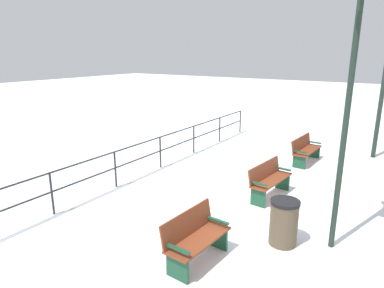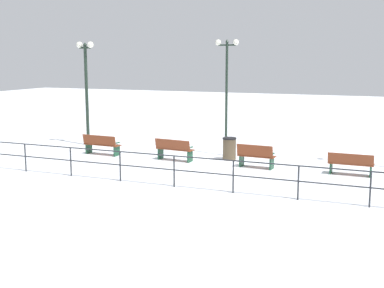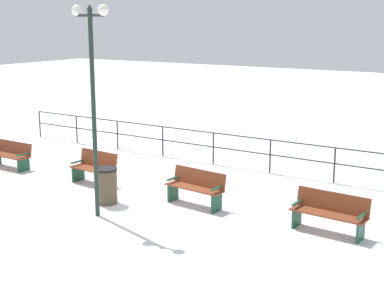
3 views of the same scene
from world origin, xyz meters
The scene contains 9 objects.
ground_plane centered at (0.00, 0.00, 0.00)m, with size 80.00×80.00×0.00m, color white.
bench_nearest centered at (-0.09, -5.18, 0.43)m, with size 0.58×1.58×0.82m.
bench_second centered at (-0.19, -1.72, 0.47)m, with size 0.66×1.44×0.93m.
bench_third centered at (-0.12, 1.73, 0.49)m, with size 0.65×1.63×0.91m.
bench_fourth centered at (-0.14, 5.19, 0.47)m, with size 0.63×1.70×0.88m.
lamppost_middle centered at (1.79, 0.15, 3.37)m, with size 0.25×1.03×4.93m.
lamppost_far centered at (1.79, 7.15, 3.27)m, with size 0.30×0.91×4.92m.
waterfront_railing centered at (-3.96, 0.00, 0.71)m, with size 0.05×16.16×1.05m.
trash_bin centered at (0.96, -0.28, 0.47)m, with size 0.57×0.57×0.93m.
Camera 2 is at (-18.55, -6.60, 4.16)m, focal length 47.16 mm.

